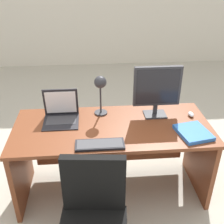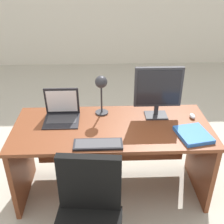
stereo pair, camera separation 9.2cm
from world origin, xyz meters
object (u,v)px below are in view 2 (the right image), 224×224
(monitor, at_px, (158,89))
(desk_lamp, at_px, (101,87))
(laptop, at_px, (62,109))
(book, at_px, (193,134))
(desk, at_px, (112,144))
(mouse, at_px, (192,116))
(keyboard, at_px, (98,144))

(monitor, distance_m, desk_lamp, 0.50)
(laptop, bearing_deg, book, -17.74)
(desk, bearing_deg, book, -19.73)
(monitor, xyz_separation_m, mouse, (0.33, -0.05, -0.25))
(laptop, distance_m, desk_lamp, 0.41)
(monitor, height_order, book, monitor)
(desk, relative_size, desk_lamp, 4.45)
(desk, xyz_separation_m, monitor, (0.41, 0.11, 0.50))
(desk_lamp, xyz_separation_m, book, (0.74, -0.39, -0.26))
(laptop, distance_m, mouse, 1.19)
(laptop, relative_size, desk_lamp, 0.80)
(desk_lamp, bearing_deg, book, -27.79)
(desk, height_order, keyboard, keyboard)
(desk_lamp, relative_size, book, 1.20)
(laptop, distance_m, book, 1.16)
(desk, height_order, desk_lamp, desk_lamp)
(desk, distance_m, monitor, 0.65)
(mouse, xyz_separation_m, desk_lamp, (-0.82, 0.10, 0.26))
(desk, xyz_separation_m, mouse, (0.74, 0.06, 0.25))
(monitor, height_order, desk_lamp, monitor)
(book, bearing_deg, keyboard, -173.02)
(desk, relative_size, keyboard, 4.49)
(mouse, xyz_separation_m, book, (-0.08, -0.30, -0.00))
(mouse, distance_m, desk_lamp, 0.87)
(desk, height_order, book, book)
(monitor, relative_size, laptop, 1.54)
(monitor, bearing_deg, desk, -165.20)
(book, bearing_deg, desk, 160.27)
(monitor, relative_size, mouse, 5.58)
(mouse, bearing_deg, desk, -175.26)
(desk, height_order, monitor, monitor)
(desk, distance_m, keyboard, 0.42)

